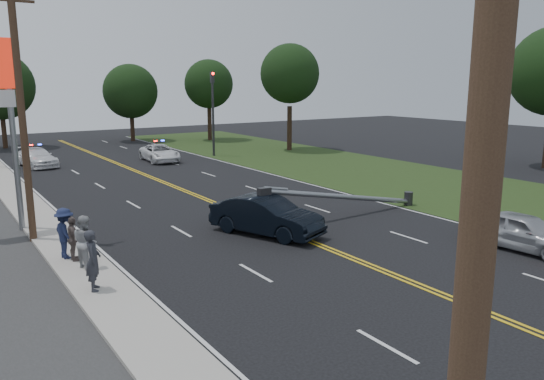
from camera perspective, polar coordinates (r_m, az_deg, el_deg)
ground at (r=17.40m, az=16.05°, el=-10.06°), size 120.00×120.00×0.00m
sidewalk at (r=21.62m, az=-21.25°, el=-5.94°), size 1.80×70.00×0.12m
grass_verge at (r=33.61m, az=18.08°, el=0.28°), size 12.00×80.00×0.01m
centerline_yellow at (r=24.67m, az=-1.87°, el=-3.13°), size 0.36×80.00×0.00m
traffic_signal at (r=45.40m, az=-6.38°, el=8.94°), size 0.28×0.41×7.05m
fallen_streetlight at (r=25.36m, az=8.59°, el=-0.73°), size 9.36×0.44×1.91m
utility_pole_near at (r=4.23m, az=21.14°, el=-5.93°), size 1.60×0.28×10.00m
utility_pole_mid at (r=22.57m, az=-25.32°, el=7.46°), size 1.60×0.28×10.00m
tree_7 at (r=58.52m, az=-14.98°, el=10.21°), size 5.66×5.66×8.06m
tree_8 at (r=57.97m, az=-6.83°, el=11.24°), size 5.17×5.17×8.57m
tree_9 at (r=49.04m, az=1.93°, el=12.37°), size 5.35×5.35×9.62m
crashed_sedan at (r=22.05m, az=-0.62°, el=-2.79°), size 3.44×5.16×1.61m
waiting_sedan at (r=22.24m, az=25.45°, el=-4.07°), size 2.03×4.30×1.42m
emergency_a at (r=43.26m, az=-11.99°, el=3.91°), size 2.53×4.91×1.32m
emergency_b at (r=43.40m, az=-23.99°, el=3.22°), size 2.62×4.98×1.38m
bystander_a at (r=16.83m, az=-18.69°, el=-7.16°), size 0.64×0.79×1.87m
bystander_b at (r=18.91m, az=-19.46°, el=-5.25°), size 0.88×1.02×1.80m
bystander_c at (r=20.14m, az=-21.37°, el=-4.35°), size 0.84×1.26×1.82m
bystander_d at (r=19.77m, az=-20.62°, el=-4.96°), size 0.40×0.93×1.57m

